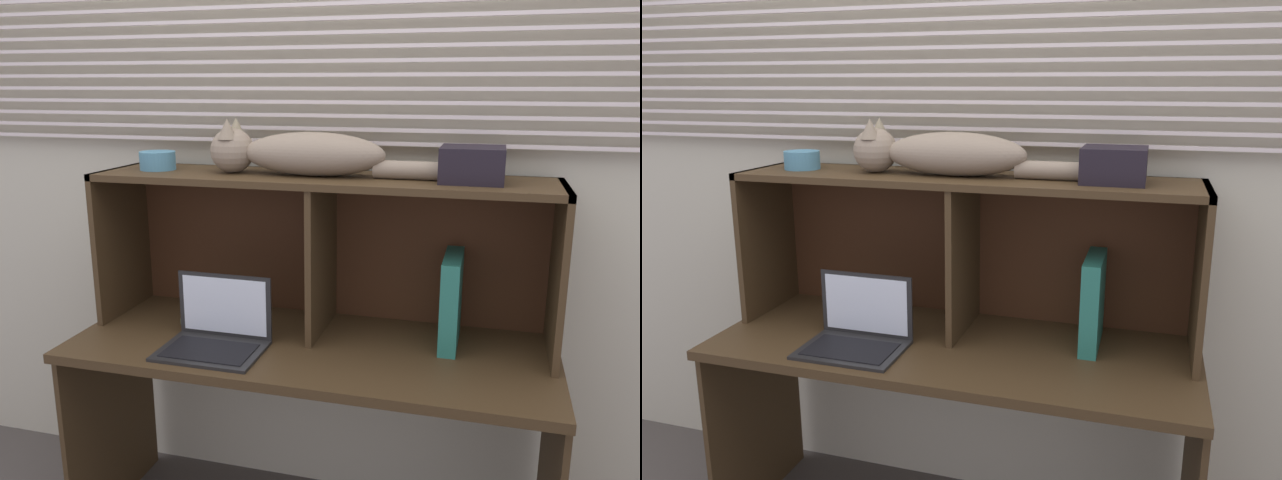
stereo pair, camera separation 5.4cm
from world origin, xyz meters
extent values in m
cube|color=beige|center=(0.00, 0.55, 1.25)|extent=(4.40, 0.04, 2.50)
cube|color=silver|center=(0.00, 0.50, 1.32)|extent=(3.51, 0.02, 0.01)
cube|color=silver|center=(0.00, 0.50, 1.36)|extent=(3.51, 0.02, 0.01)
cube|color=silver|center=(0.00, 0.50, 1.40)|extent=(3.51, 0.02, 0.01)
cube|color=silver|center=(0.00, 0.50, 1.45)|extent=(3.51, 0.02, 0.01)
cube|color=silver|center=(0.00, 0.50, 1.49)|extent=(3.51, 0.02, 0.01)
cube|color=silver|center=(0.00, 0.50, 1.53)|extent=(3.51, 0.02, 0.01)
cube|color=silver|center=(0.00, 0.50, 1.58)|extent=(3.51, 0.02, 0.01)
cube|color=silver|center=(0.00, 0.50, 1.62)|extent=(3.51, 0.02, 0.01)
cube|color=silver|center=(0.00, 0.50, 1.67)|extent=(3.51, 0.02, 0.01)
cube|color=silver|center=(0.00, 0.50, 1.71)|extent=(3.51, 0.02, 0.01)
cube|color=silver|center=(0.00, 0.50, 1.75)|extent=(3.51, 0.02, 0.01)
cube|color=#3F2D19|center=(0.00, 0.21, 0.70)|extent=(1.50, 0.59, 0.03)
cube|color=#3F2D19|center=(-0.74, 0.21, 0.34)|extent=(0.02, 0.53, 0.68)
cube|color=#3F2D19|center=(0.00, 0.33, 1.22)|extent=(1.47, 0.34, 0.02)
cube|color=#3F2D19|center=(-0.72, 0.33, 0.97)|extent=(0.02, 0.34, 0.51)
cube|color=#3F2D19|center=(0.72, 0.33, 0.97)|extent=(0.02, 0.34, 0.51)
cube|color=#3F2D19|center=(0.01, 0.33, 0.96)|extent=(0.02, 0.32, 0.49)
cube|color=#452715|center=(0.00, 0.50, 0.97)|extent=(1.47, 0.01, 0.51)
ellipsoid|color=gray|center=(-0.02, 0.33, 1.29)|extent=(0.46, 0.16, 0.14)
sphere|color=gray|center=(-0.29, 0.33, 1.30)|extent=(0.14, 0.14, 0.14)
cone|color=gray|center=(-0.29, 0.30, 1.37)|extent=(0.06, 0.06, 0.06)
cone|color=gray|center=(-0.29, 0.37, 1.37)|extent=(0.06, 0.06, 0.06)
cylinder|color=gray|center=(0.29, 0.33, 1.25)|extent=(0.23, 0.06, 0.06)
cube|color=black|center=(-0.27, 0.07, 0.72)|extent=(0.31, 0.23, 0.01)
cube|color=black|center=(-0.27, 0.18, 0.83)|extent=(0.31, 0.01, 0.21)
cube|color=white|center=(-0.27, 0.17, 0.83)|extent=(0.28, 0.00, 0.18)
cube|color=black|center=(-0.27, 0.06, 0.73)|extent=(0.26, 0.16, 0.00)
cube|color=#267261|center=(0.42, 0.33, 0.86)|extent=(0.05, 0.24, 0.29)
cube|color=brown|center=(-0.36, 0.34, 0.72)|extent=(0.17, 0.24, 0.01)
cube|color=#496B51|center=(-0.36, 0.34, 0.74)|extent=(0.17, 0.24, 0.02)
cylinder|color=teal|center=(-0.56, 0.33, 1.26)|extent=(0.12, 0.12, 0.06)
cube|color=black|center=(0.46, 0.33, 1.28)|extent=(0.18, 0.18, 0.10)
camera|label=1|loc=(0.52, -1.54, 1.50)|focal=35.11mm
camera|label=2|loc=(0.57, -1.52, 1.50)|focal=35.11mm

